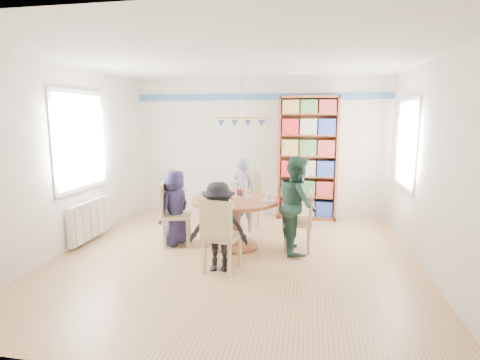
% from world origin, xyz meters
% --- Properties ---
extents(ground, '(5.00, 5.00, 0.00)m').
position_xyz_m(ground, '(0.00, 0.00, 0.00)').
color(ground, tan).
extents(room_shell, '(5.00, 5.00, 5.00)m').
position_xyz_m(room_shell, '(-0.26, 0.87, 1.65)').
color(room_shell, white).
rests_on(room_shell, ground).
extents(radiator, '(0.12, 1.00, 0.60)m').
position_xyz_m(radiator, '(-2.42, 0.30, 0.35)').
color(radiator, silver).
rests_on(radiator, ground).
extents(dining_table, '(1.30, 1.30, 0.75)m').
position_xyz_m(dining_table, '(-0.09, 0.46, 0.56)').
color(dining_table, brown).
rests_on(dining_table, ground).
extents(chair_left, '(0.52, 0.52, 0.98)m').
position_xyz_m(chair_left, '(-1.08, 0.41, 0.54)').
color(chair_left, tan).
rests_on(chair_left, ground).
extents(chair_right, '(0.41, 0.41, 0.90)m').
position_xyz_m(chair_right, '(0.92, 0.48, 0.49)').
color(chair_right, tan).
rests_on(chair_right, ground).
extents(chair_far, '(0.54, 0.54, 1.03)m').
position_xyz_m(chair_far, '(-0.07, 1.53, 0.57)').
color(chair_far, tan).
rests_on(chair_far, ground).
extents(chair_near, '(0.50, 0.50, 0.96)m').
position_xyz_m(chair_near, '(-0.09, -0.52, 0.53)').
color(chair_near, tan).
rests_on(chair_near, ground).
extents(person_left, '(0.56, 0.67, 1.17)m').
position_xyz_m(person_left, '(-1.02, 0.43, 0.59)').
color(person_left, '#1A1835').
rests_on(person_left, ground).
extents(person_right, '(0.68, 0.79, 1.42)m').
position_xyz_m(person_right, '(0.84, 0.44, 0.71)').
color(person_right, '#1B372C').
rests_on(person_right, ground).
extents(person_far, '(0.54, 0.44, 1.28)m').
position_xyz_m(person_far, '(-0.11, 1.37, 0.64)').
color(person_far, gray).
rests_on(person_far, ground).
extents(person_near, '(0.77, 0.46, 1.16)m').
position_xyz_m(person_near, '(-0.12, -0.43, 0.58)').
color(person_near, black).
rests_on(person_near, ground).
extents(bookshelf, '(1.12, 0.34, 2.35)m').
position_xyz_m(bookshelf, '(0.96, 2.34, 1.16)').
color(bookshelf, brown).
rests_on(bookshelf, ground).
extents(tableware, '(1.22, 1.22, 0.32)m').
position_xyz_m(tableware, '(-0.11, 0.49, 0.82)').
color(tableware, white).
rests_on(tableware, dining_table).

